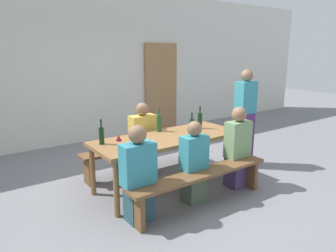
# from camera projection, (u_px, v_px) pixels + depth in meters

# --- Properties ---
(ground_plane) EXTENTS (24.00, 24.00, 0.00)m
(ground_plane) POSITION_uv_depth(u_px,v_px,m) (168.00, 186.00, 4.57)
(ground_plane) COLOR slate
(back_wall) EXTENTS (14.00, 0.20, 3.20)m
(back_wall) POSITION_uv_depth(u_px,v_px,m) (85.00, 66.00, 6.59)
(back_wall) COLOR silver
(back_wall) RESTS_ON ground
(wooden_door) EXTENTS (0.90, 0.06, 2.10)m
(wooden_door) POSITION_uv_depth(u_px,v_px,m) (161.00, 87.00, 7.64)
(wooden_door) COLOR #9E7247
(wooden_door) RESTS_ON ground
(tasting_table) EXTENTS (2.15, 0.84, 0.75)m
(tasting_table) POSITION_uv_depth(u_px,v_px,m) (168.00, 141.00, 4.41)
(tasting_table) COLOR olive
(tasting_table) RESTS_ON ground
(bench_near) EXTENTS (2.05, 0.30, 0.45)m
(bench_near) POSITION_uv_depth(u_px,v_px,m) (201.00, 179.00, 3.91)
(bench_near) COLOR brown
(bench_near) RESTS_ON ground
(bench_far) EXTENTS (2.05, 0.30, 0.45)m
(bench_far) POSITION_uv_depth(u_px,v_px,m) (142.00, 150.00, 5.06)
(bench_far) COLOR brown
(bench_far) RESTS_ON ground
(wine_bottle_0) EXTENTS (0.08, 0.08, 0.34)m
(wine_bottle_0) POSITION_uv_depth(u_px,v_px,m) (159.00, 123.00, 4.64)
(wine_bottle_0) COLOR #234C2D
(wine_bottle_0) RESTS_ON tasting_table
(wine_bottle_1) EXTENTS (0.07, 0.07, 0.33)m
(wine_bottle_1) POSITION_uv_depth(u_px,v_px,m) (102.00, 135.00, 4.00)
(wine_bottle_1) COLOR #143319
(wine_bottle_1) RESTS_ON tasting_table
(wine_bottle_2) EXTENTS (0.07, 0.07, 0.35)m
(wine_bottle_2) POSITION_uv_depth(u_px,v_px,m) (200.00, 120.00, 4.82)
(wine_bottle_2) COLOR #143319
(wine_bottle_2) RESTS_ON tasting_table
(wine_bottle_3) EXTENTS (0.07, 0.07, 0.31)m
(wine_bottle_3) POSITION_uv_depth(u_px,v_px,m) (192.00, 126.00, 4.51)
(wine_bottle_3) COLOR #143319
(wine_bottle_3) RESTS_ON tasting_table
(wine_glass_0) EXTENTS (0.08, 0.08, 0.16)m
(wine_glass_0) POSITION_uv_depth(u_px,v_px,m) (119.00, 138.00, 3.85)
(wine_glass_0) COLOR silver
(wine_glass_0) RESTS_ON tasting_table
(wine_glass_1) EXTENTS (0.08, 0.08, 0.18)m
(wine_glass_1) POSITION_uv_depth(u_px,v_px,m) (137.00, 140.00, 3.77)
(wine_glass_1) COLOR silver
(wine_glass_1) RESTS_ON tasting_table
(seated_guest_near_0) EXTENTS (0.39, 0.24, 1.13)m
(seated_guest_near_0) POSITION_uv_depth(u_px,v_px,m) (138.00, 176.00, 3.53)
(seated_guest_near_0) COLOR #294E56
(seated_guest_near_0) RESTS_ON ground
(seated_guest_near_1) EXTENTS (0.34, 0.24, 1.07)m
(seated_guest_near_1) POSITION_uv_depth(u_px,v_px,m) (193.00, 164.00, 4.00)
(seated_guest_near_1) COLOR #485943
(seated_guest_near_1) RESTS_ON ground
(seated_guest_near_2) EXTENTS (0.37, 0.24, 1.17)m
(seated_guest_near_2) POSITION_uv_depth(u_px,v_px,m) (237.00, 149.00, 4.44)
(seated_guest_near_2) COLOR #4C3766
(seated_guest_near_2) RESTS_ON ground
(seated_guest_far_0) EXTENTS (0.40, 0.24, 1.16)m
(seated_guest_far_0) POSITION_uv_depth(u_px,v_px,m) (143.00, 142.00, 4.85)
(seated_guest_far_0) COLOR #36493B
(seated_guest_far_0) RESTS_ON ground
(standing_host) EXTENTS (0.34, 0.24, 1.63)m
(standing_host) POSITION_uv_depth(u_px,v_px,m) (244.00, 120.00, 5.22)
(standing_host) COLOR #4F2964
(standing_host) RESTS_ON ground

